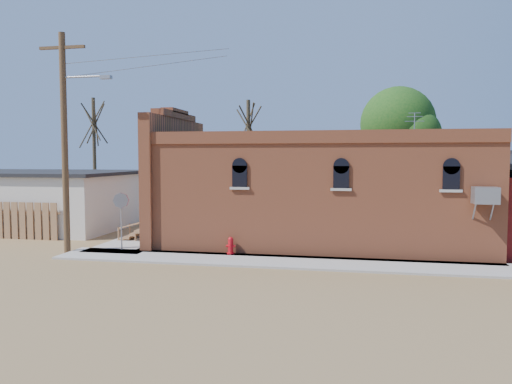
% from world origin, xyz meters
% --- Properties ---
extents(ground, '(120.00, 120.00, 0.00)m').
position_xyz_m(ground, '(0.00, 0.00, 0.00)').
color(ground, olive).
rests_on(ground, ground).
extents(sidewalk_south, '(19.00, 2.20, 0.08)m').
position_xyz_m(sidewalk_south, '(1.50, 0.90, 0.04)').
color(sidewalk_south, '#9E9991').
rests_on(sidewalk_south, ground).
extents(sidewalk_west, '(2.60, 10.00, 0.08)m').
position_xyz_m(sidewalk_west, '(-6.30, 6.00, 0.04)').
color(sidewalk_west, '#9E9991').
rests_on(sidewalk_west, ground).
extents(brick_bar, '(16.40, 7.97, 6.30)m').
position_xyz_m(brick_bar, '(1.64, 5.49, 2.34)').
color(brick_bar, '#C7633D').
rests_on(brick_bar, ground).
extents(wood_fence, '(5.20, 0.10, 1.80)m').
position_xyz_m(wood_fence, '(-12.80, 3.80, 0.90)').
color(wood_fence, '#8C5F3F').
rests_on(wood_fence, ground).
extents(utility_pole, '(3.12, 0.26, 9.00)m').
position_xyz_m(utility_pole, '(-8.14, 1.20, 4.77)').
color(utility_pole, '#44341B').
rests_on(utility_pole, ground).
extents(tree_bare_near, '(2.80, 2.80, 7.65)m').
position_xyz_m(tree_bare_near, '(-3.00, 13.00, 5.96)').
color(tree_bare_near, '#4C3D2B').
rests_on(tree_bare_near, ground).
extents(tree_bare_far, '(2.80, 2.80, 8.16)m').
position_xyz_m(tree_bare_far, '(-14.00, 14.00, 6.36)').
color(tree_bare_far, '#4C3D2B').
rests_on(tree_bare_far, ground).
extents(tree_leafy, '(4.40, 4.40, 8.15)m').
position_xyz_m(tree_leafy, '(6.00, 13.50, 5.93)').
color(tree_leafy, '#4C3D2B').
rests_on(tree_leafy, ground).
extents(fire_hydrant, '(0.39, 0.37, 0.69)m').
position_xyz_m(fire_hydrant, '(-1.34, 1.80, 0.42)').
color(fire_hydrant, red).
rests_on(fire_hydrant, sidewalk_south).
extents(stop_sign, '(0.53, 0.46, 2.40)m').
position_xyz_m(stop_sign, '(-6.05, 1.80, 1.93)').
color(stop_sign, gray).
rests_on(stop_sign, sidewalk_south).
extents(trash_barrel, '(0.64, 0.64, 0.81)m').
position_xyz_m(trash_barrel, '(-5.36, 4.71, 0.49)').
color(trash_barrel, navy).
rests_on(trash_barrel, sidewalk_west).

